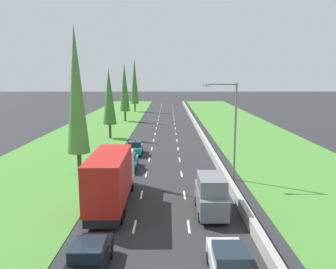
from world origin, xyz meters
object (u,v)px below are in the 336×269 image
(red_box_truck_left_lane, at_px, (113,178))
(teal_hatchback_left_lane, at_px, (137,148))
(black_sedan_left_lane, at_px, (90,258))
(poplar_tree_second, at_px, (78,90))
(silver_sedan_right_lane, at_px, (231,264))
(poplar_tree_third, at_px, (111,97))
(poplar_tree_fourth, at_px, (126,87))
(poplar_tree_fifth, at_px, (136,81))
(teal_sedan_left_lane, at_px, (129,161))
(street_light_mast, at_px, (233,124))
(grey_van_right_lane, at_px, (212,195))

(red_box_truck_left_lane, xyz_separation_m, teal_hatchback_left_lane, (0.12, 17.14, -1.35))
(black_sedan_left_lane, distance_m, poplar_tree_second, 19.46)
(silver_sedan_right_lane, relative_size, poplar_tree_third, 0.42)
(poplar_tree_fourth, xyz_separation_m, poplar_tree_fifth, (0.23, 19.67, 0.97))
(red_box_truck_left_lane, xyz_separation_m, poplar_tree_second, (-4.55, 8.54, 6.03))
(silver_sedan_right_lane, height_order, poplar_tree_third, poplar_tree_third)
(teal_sedan_left_lane, distance_m, street_light_mast, 11.51)
(black_sedan_left_lane, xyz_separation_m, grey_van_right_lane, (6.87, 7.44, 0.59))
(poplar_tree_fourth, bearing_deg, red_box_truck_left_lane, -84.17)
(silver_sedan_right_lane, distance_m, teal_hatchback_left_lane, 27.37)
(poplar_tree_third, xyz_separation_m, poplar_tree_fifth, (0.11, 39.79, 1.73))
(poplar_tree_second, bearing_deg, red_box_truck_left_lane, -61.95)
(black_sedan_left_lane, xyz_separation_m, teal_sedan_left_lane, (-0.28, 19.25, 0.00))
(poplar_tree_third, distance_m, poplar_tree_fourth, 20.13)
(silver_sedan_right_lane, distance_m, grey_van_right_lane, 8.01)
(poplar_tree_second, bearing_deg, teal_hatchback_left_lane, 61.50)
(teal_hatchback_left_lane, bearing_deg, poplar_tree_fourth, 99.17)
(poplar_tree_second, height_order, poplar_tree_third, poplar_tree_second)
(poplar_tree_fourth, bearing_deg, poplar_tree_fifth, 89.33)
(black_sedan_left_lane, height_order, poplar_tree_fifth, poplar_tree_fifth)
(street_light_mast, bearing_deg, silver_sedan_right_lane, -100.14)
(poplar_tree_second, relative_size, poplar_tree_fourth, 1.17)
(grey_van_right_lane, height_order, poplar_tree_third, poplar_tree_third)
(silver_sedan_right_lane, height_order, poplar_tree_fourth, poplar_tree_fourth)
(grey_van_right_lane, bearing_deg, teal_sedan_left_lane, 121.20)
(silver_sedan_right_lane, relative_size, teal_sedan_left_lane, 1.00)
(teal_hatchback_left_lane, height_order, poplar_tree_third, poplar_tree_third)
(teal_hatchback_left_lane, bearing_deg, red_box_truck_left_lane, -90.40)
(grey_van_right_lane, relative_size, poplar_tree_second, 0.34)
(teal_sedan_left_lane, bearing_deg, poplar_tree_third, 105.04)
(teal_hatchback_left_lane, height_order, poplar_tree_fourth, poplar_tree_fourth)
(red_box_truck_left_lane, relative_size, poplar_tree_fifth, 0.66)
(red_box_truck_left_lane, height_order, poplar_tree_fourth, poplar_tree_fourth)
(poplar_tree_second, height_order, poplar_tree_fifth, poplar_tree_second)
(poplar_tree_third, bearing_deg, red_box_truck_left_lane, -80.36)
(silver_sedan_right_lane, height_order, poplar_tree_second, poplar_tree_second)
(teal_sedan_left_lane, height_order, poplar_tree_fifth, poplar_tree_fifth)
(poplar_tree_second, relative_size, street_light_mast, 1.59)
(poplar_tree_fifth, bearing_deg, red_box_truck_left_lane, -86.04)
(black_sedan_left_lane, relative_size, red_box_truck_left_lane, 0.48)
(teal_sedan_left_lane, xyz_separation_m, poplar_tree_third, (-4.84, 18.01, 5.62))
(teal_hatchback_left_lane, xyz_separation_m, poplar_tree_third, (-4.95, 11.33, 5.60))
(silver_sedan_right_lane, relative_size, poplar_tree_fourth, 0.37)
(silver_sedan_right_lane, xyz_separation_m, poplar_tree_fourth, (-12.04, 57.92, 6.38))
(black_sedan_left_lane, xyz_separation_m, poplar_tree_second, (-4.83, 17.33, 7.41))
(grey_van_right_lane, xyz_separation_m, poplar_tree_fourth, (-12.12, 49.93, 5.79))
(poplar_tree_third, distance_m, poplar_tree_fifth, 39.82)
(red_box_truck_left_lane, distance_m, teal_hatchback_left_lane, 17.19)
(poplar_tree_fourth, xyz_separation_m, street_light_mast, (14.91, -41.88, -1.96))
(silver_sedan_right_lane, height_order, teal_sedan_left_lane, same)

